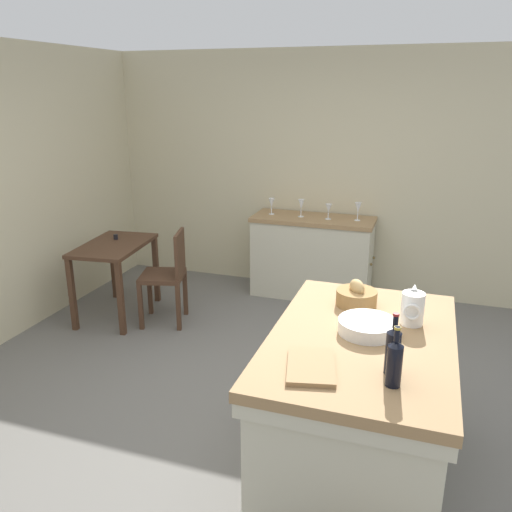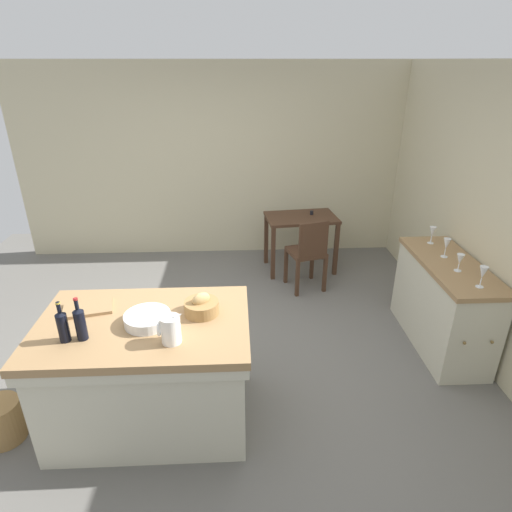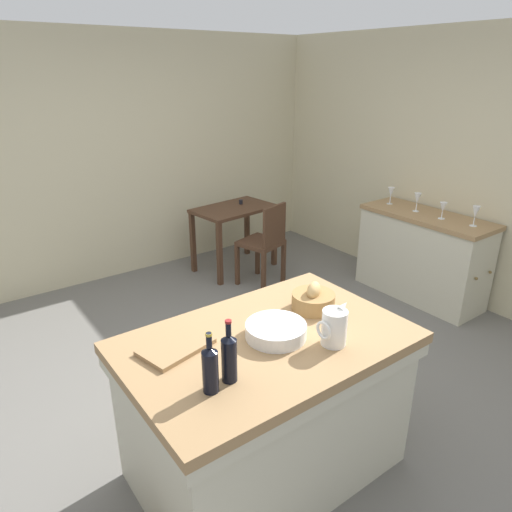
{
  "view_description": "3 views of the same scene",
  "coord_description": "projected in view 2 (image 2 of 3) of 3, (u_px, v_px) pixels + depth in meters",
  "views": [
    {
      "loc": [
        -3.04,
        -0.97,
        2.19
      ],
      "look_at": [
        0.42,
        0.2,
        1.01
      ],
      "focal_mm": 36.47,
      "sensor_mm": 36.0,
      "label": 1
    },
    {
      "loc": [
        0.28,
        -3.3,
        2.59
      ],
      "look_at": [
        0.45,
        0.29,
        0.94
      ],
      "focal_mm": 30.02,
      "sensor_mm": 36.0,
      "label": 2
    },
    {
      "loc": [
        -1.71,
        -2.37,
        2.22
      ],
      "look_at": [
        0.23,
        0.27,
        0.9
      ],
      "focal_mm": 32.76,
      "sensor_mm": 36.0,
      "label": 3
    }
  ],
  "objects": [
    {
      "name": "ground_plane",
      "position": [
        210.0,
        359.0,
        4.06
      ],
      "size": [
        6.76,
        6.76,
        0.0
      ],
      "primitive_type": "plane",
      "color": "#66635E"
    },
    {
      "name": "side_cabinet",
      "position": [
        443.0,
        304.0,
        4.13
      ],
      "size": [
        0.52,
        1.31,
        0.88
      ],
      "color": "#99754C",
      "rests_on": "ground"
    },
    {
      "name": "pitcher",
      "position": [
        171.0,
        329.0,
        2.78
      ],
      "size": [
        0.17,
        0.13,
        0.23
      ],
      "color": "white",
      "rests_on": "island_table"
    },
    {
      "name": "wine_bottle_amber",
      "position": [
        63.0,
        325.0,
        2.79
      ],
      "size": [
        0.07,
        0.07,
        0.29
      ],
      "color": "black",
      "rests_on": "island_table"
    },
    {
      "name": "wicker_hamper",
      "position": [
        2.0,
        421.0,
        3.16
      ],
      "size": [
        0.3,
        0.3,
        0.33
      ],
      "primitive_type": "cylinder",
      "color": "olive",
      "rests_on": "ground"
    },
    {
      "name": "wine_glass_left",
      "position": [
        460.0,
        260.0,
        3.75
      ],
      "size": [
        0.07,
        0.07,
        0.16
      ],
      "color": "white",
      "rests_on": "side_cabinet"
    },
    {
      "name": "wall_right",
      "position": [
        509.0,
        226.0,
        3.64
      ],
      "size": [
        0.12,
        5.2,
        2.6
      ],
      "primitive_type": "cube",
      "color": "beige",
      "rests_on": "ground"
    },
    {
      "name": "wine_glass_middle",
      "position": [
        446.0,
        244.0,
        4.02
      ],
      "size": [
        0.07,
        0.07,
        0.19
      ],
      "color": "white",
      "rests_on": "side_cabinet"
    },
    {
      "name": "cutting_board",
      "position": [
        88.0,
        308.0,
        3.18
      ],
      "size": [
        0.39,
        0.3,
        0.02
      ],
      "primitive_type": "cube",
      "rotation": [
        0.0,
        0.0,
        0.23
      ],
      "color": "#99754C",
      "rests_on": "island_table"
    },
    {
      "name": "wooden_chair",
      "position": [
        308.0,
        252.0,
        5.1
      ],
      "size": [
        0.49,
        0.49,
        0.92
      ],
      "color": "#472D1E",
      "rests_on": "ground"
    },
    {
      "name": "wash_bowl",
      "position": [
        147.0,
        319.0,
        3.0
      ],
      "size": [
        0.32,
        0.32,
        0.08
      ],
      "primitive_type": "cylinder",
      "color": "white",
      "rests_on": "island_table"
    },
    {
      "name": "bread_basket",
      "position": [
        201.0,
        306.0,
        3.12
      ],
      "size": [
        0.25,
        0.25,
        0.17
      ],
      "color": "olive",
      "rests_on": "island_table"
    },
    {
      "name": "island_table",
      "position": [
        149.0,
        368.0,
        3.21
      ],
      "size": [
        1.51,
        0.99,
        0.9
      ],
      "color": "#99754C",
      "rests_on": "ground"
    },
    {
      "name": "wall_back",
      "position": [
        215.0,
        163.0,
        5.88
      ],
      "size": [
        5.32,
        0.12,
        2.6
      ],
      "primitive_type": "cube",
      "color": "beige",
      "rests_on": "ground"
    },
    {
      "name": "wine_glass_right",
      "position": [
        432.0,
        232.0,
        4.32
      ],
      "size": [
        0.07,
        0.07,
        0.18
      ],
      "color": "white",
      "rests_on": "side_cabinet"
    },
    {
      "name": "wine_bottle_dark",
      "position": [
        80.0,
        323.0,
        2.8
      ],
      "size": [
        0.07,
        0.07,
        0.31
      ],
      "color": "black",
      "rests_on": "island_table"
    },
    {
      "name": "wine_glass_far_left",
      "position": [
        483.0,
        273.0,
        3.48
      ],
      "size": [
        0.07,
        0.07,
        0.19
      ],
      "color": "white",
      "rests_on": "side_cabinet"
    },
    {
      "name": "writing_desk",
      "position": [
        301.0,
        225.0,
        5.58
      ],
      "size": [
        0.96,
        0.66,
        0.8
      ],
      "color": "#472D1E",
      "rests_on": "ground"
    }
  ]
}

